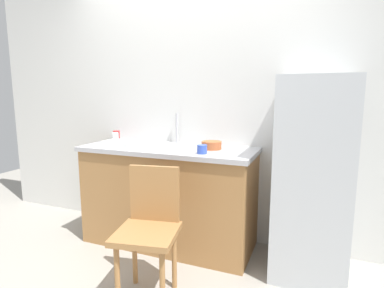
# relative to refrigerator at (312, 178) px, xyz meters

# --- Properties ---
(ground_plane) EXTENTS (8.00, 8.00, 0.00)m
(ground_plane) POSITION_rel_refrigerator_xyz_m (-1.11, -0.64, -0.76)
(ground_plane) COLOR #9E998E
(back_wall) EXTENTS (4.80, 0.10, 2.70)m
(back_wall) POSITION_rel_refrigerator_xyz_m (-1.11, 0.36, 0.59)
(back_wall) COLOR silver
(back_wall) RESTS_ON ground_plane
(cabinet_base) EXTENTS (1.54, 0.60, 0.88)m
(cabinet_base) POSITION_rel_refrigerator_xyz_m (-1.23, 0.01, -0.32)
(cabinet_base) COLOR #A87542
(cabinet_base) RESTS_ON ground_plane
(countertop) EXTENTS (1.58, 0.64, 0.04)m
(countertop) POSITION_rel_refrigerator_xyz_m (-1.23, 0.01, 0.14)
(countertop) COLOR #B7B7BC
(countertop) RESTS_ON cabinet_base
(faucet) EXTENTS (0.02, 0.02, 0.29)m
(faucet) POSITION_rel_refrigerator_xyz_m (-1.25, 0.26, 0.30)
(faucet) COLOR #B7B7BC
(faucet) RESTS_ON countertop
(refrigerator) EXTENTS (0.53, 0.63, 1.52)m
(refrigerator) POSITION_rel_refrigerator_xyz_m (0.00, 0.00, 0.00)
(refrigerator) COLOR silver
(refrigerator) RESTS_ON ground_plane
(chair) EXTENTS (0.47, 0.47, 0.89)m
(chair) POSITION_rel_refrigerator_xyz_m (-1.01, -0.72, -0.26)
(chair) COLOR #A87542
(chair) RESTS_ON ground_plane
(dish_tray) EXTENTS (0.28, 0.20, 0.05)m
(dish_tray) POSITION_rel_refrigerator_xyz_m (-1.66, -0.10, 0.18)
(dish_tray) COLOR white
(dish_tray) RESTS_ON countertop
(terracotta_bowl) EXTENTS (0.17, 0.17, 0.07)m
(terracotta_bowl) POSITION_rel_refrigerator_xyz_m (-0.83, 0.06, 0.19)
(terracotta_bowl) COLOR #B25B33
(terracotta_bowl) RESTS_ON countertop
(cup_red) EXTENTS (0.07, 0.07, 0.11)m
(cup_red) POSITION_rel_refrigerator_xyz_m (-1.86, 0.13, 0.21)
(cup_red) COLOR red
(cup_red) RESTS_ON countertop
(cup_white) EXTENTS (0.07, 0.07, 0.10)m
(cup_white) POSITION_rel_refrigerator_xyz_m (-1.81, 0.03, 0.21)
(cup_white) COLOR white
(cup_white) RESTS_ON countertop
(cup_blue) EXTENTS (0.08, 0.08, 0.07)m
(cup_blue) POSITION_rel_refrigerator_xyz_m (-0.84, -0.16, 0.19)
(cup_blue) COLOR blue
(cup_blue) RESTS_ON countertop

